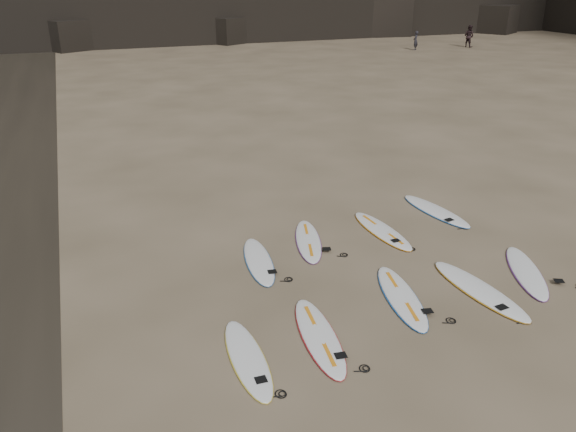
# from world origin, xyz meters

# --- Properties ---
(ground) EXTENTS (240.00, 240.00, 0.00)m
(ground) POSITION_xyz_m (0.00, 0.00, 0.00)
(ground) COLOR #897559
(ground) RESTS_ON ground
(surfboard_0) EXTENTS (0.66, 2.40, 0.09)m
(surfboard_0) POSITION_xyz_m (-3.96, -0.73, 0.04)
(surfboard_0) COLOR white
(surfboard_0) RESTS_ON ground
(surfboard_1) EXTENTS (0.95, 2.63, 0.09)m
(surfboard_1) POSITION_xyz_m (-2.53, -0.58, 0.05)
(surfboard_1) COLOR white
(surfboard_1) RESTS_ON ground
(surfboard_2) EXTENTS (1.17, 2.66, 0.09)m
(surfboard_2) POSITION_xyz_m (-0.38, 0.06, 0.05)
(surfboard_2) COLOR white
(surfboard_2) RESTS_ON ground
(surfboard_3) EXTENTS (0.88, 2.80, 0.10)m
(surfboard_3) POSITION_xyz_m (1.30, -0.30, 0.05)
(surfboard_3) COLOR white
(surfboard_3) RESTS_ON ground
(surfboard_4) EXTENTS (1.66, 2.50, 0.09)m
(surfboard_4) POSITION_xyz_m (2.79, -0.04, 0.04)
(surfboard_4) COLOR white
(surfboard_4) RESTS_ON ground
(surfboard_5) EXTENTS (0.92, 2.47, 0.09)m
(surfboard_5) POSITION_xyz_m (-2.65, 2.61, 0.04)
(surfboard_5) COLOR white
(surfboard_5) RESTS_ON ground
(surfboard_6) EXTENTS (1.29, 2.52, 0.09)m
(surfboard_6) POSITION_xyz_m (-1.16, 3.18, 0.04)
(surfboard_6) COLOR white
(surfboard_6) RESTS_ON ground
(surfboard_7) EXTENTS (0.72, 2.59, 0.09)m
(surfboard_7) POSITION_xyz_m (0.87, 3.04, 0.05)
(surfboard_7) COLOR white
(surfboard_7) RESTS_ON ground
(surfboard_8) EXTENTS (0.92, 2.69, 0.10)m
(surfboard_8) POSITION_xyz_m (2.93, 3.65, 0.05)
(surfboard_8) COLOR white
(surfboard_8) RESTS_ON ground
(person_a) EXTENTS (0.67, 0.66, 1.56)m
(person_a) POSITION_xyz_m (21.91, 34.30, 0.78)
(person_a) COLOR #232127
(person_a) RESTS_ON ground
(person_b) EXTENTS (0.98, 1.10, 1.87)m
(person_b) POSITION_xyz_m (27.44, 34.34, 0.94)
(person_b) COLOR black
(person_b) RESTS_ON ground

